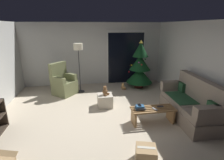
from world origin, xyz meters
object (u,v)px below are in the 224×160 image
remote_graphite (160,106)px  remote_silver (155,109)px  cardboard_box_taped_mid_floor (146,155)px  ottoman (105,101)px  teddy_bear_honey_by_tree (123,87)px  christmas_tree (140,67)px  teddy_bear_chestnut (105,91)px  cell_phone (139,105)px  coffee_table (153,113)px  book_stack (140,107)px  armchair (63,83)px  couch (190,104)px  floor_lamp (78,52)px

remote_graphite → remote_silver: size_ratio=1.00×
remote_silver → cardboard_box_taped_mid_floor: bearing=38.7°
ottoman → teddy_bear_honey_by_tree: size_ratio=1.54×
christmas_tree → teddy_bear_chestnut: (-1.55, -1.51, -0.33)m
cell_phone → coffee_table: bearing=-3.7°
remote_graphite → book_stack: (-0.54, -0.03, 0.03)m
cell_phone → armchair: size_ratio=0.13×
remote_silver → christmas_tree: size_ratio=0.08×
couch → cell_phone: 1.40m
cardboard_box_taped_mid_floor → couch: bearing=38.0°
coffee_table → teddy_bear_honey_by_tree: size_ratio=3.86×
christmas_tree → teddy_bear_chestnut: 2.19m
floor_lamp → teddy_bear_honey_by_tree: (1.61, -0.04, -1.38)m
ottoman → cardboard_box_taped_mid_floor: ottoman is taller
cell_phone → teddy_bear_chestnut: 1.28m
couch → armchair: 4.16m
teddy_bear_chestnut → cardboard_box_taped_mid_floor: size_ratio=0.66×
book_stack → cell_phone: 0.06m
book_stack → cell_phone: size_ratio=1.74×
remote_silver → armchair: (-2.44, 2.42, -0.01)m
remote_silver → remote_graphite: bearing=-171.4°
book_stack → teddy_bear_honey_by_tree: (0.11, 2.40, -0.32)m
coffee_table → ottoman: size_ratio=2.50×
christmas_tree → cardboard_box_taped_mid_floor: (-1.11, -3.86, -0.68)m
remote_silver → floor_lamp: (-1.84, 2.52, 1.10)m
coffee_table → floor_lamp: bearing=126.7°
book_stack → cardboard_box_taped_mid_floor: book_stack is taller
remote_silver → teddy_bear_honey_by_tree: size_ratio=0.55×
armchair → cardboard_box_taped_mid_floor: size_ratio=2.60×
book_stack → armchair: 3.14m
remote_graphite → christmas_tree: 2.61m
book_stack → cardboard_box_taped_mid_floor: size_ratio=0.57×
coffee_table → book_stack: (-0.33, 0.02, 0.18)m
couch → armchair: size_ratio=1.74×
teddy_bear_chestnut → remote_silver: bearing=-47.1°
floor_lamp → teddy_bear_honey_by_tree: size_ratio=6.25×
ottoman → teddy_bear_chestnut: 0.31m
christmas_tree → ottoman: size_ratio=4.24×
book_stack → floor_lamp: size_ratio=0.14×
christmas_tree → teddy_bear_honey_by_tree: size_ratio=6.54×
remote_silver → cardboard_box_taped_mid_floor: size_ratio=0.36×
remote_graphite → coffee_table: bearing=-75.2°
cell_phone → cardboard_box_taped_mid_floor: size_ratio=0.33×
couch → cardboard_box_taped_mid_floor: bearing=-142.0°
remote_graphite → teddy_bear_honey_by_tree: remote_graphite is taller
christmas_tree → coffee_table: bearing=-100.5°
remote_graphite → teddy_bear_chestnut: bearing=-127.8°
cell_phone → christmas_tree: (0.83, 2.57, 0.33)m
christmas_tree → teddy_bear_honey_by_tree: 1.02m
christmas_tree → teddy_bear_honey_by_tree: (-0.70, -0.19, -0.71)m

